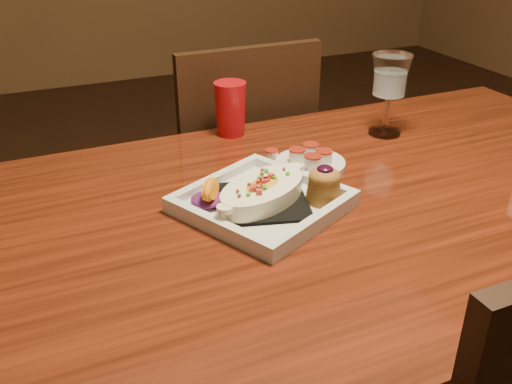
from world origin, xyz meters
name	(u,v)px	position (x,y,z in m)	size (l,w,h in m)	color
table	(350,239)	(0.00, 0.00, 0.65)	(1.50, 0.90, 0.75)	maroon
chair_far	(235,177)	(0.00, 0.63, 0.51)	(0.42, 0.42, 0.93)	black
plate	(269,196)	(-0.17, 0.03, 0.78)	(0.35, 0.35, 0.08)	silver
goblet	(390,80)	(0.25, 0.25, 0.89)	(0.09, 0.09, 0.20)	silver
saucer	(310,161)	(-0.01, 0.16, 0.76)	(0.15, 0.15, 0.10)	silver
creamer_loose	(272,155)	(-0.07, 0.22, 0.76)	(0.03, 0.03, 0.02)	silver
red_tumbler	(230,109)	(-0.10, 0.40, 0.81)	(0.08, 0.08, 0.13)	#B00C14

